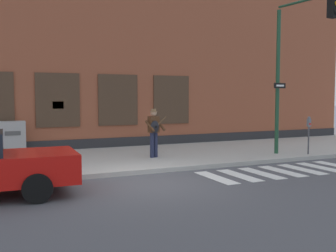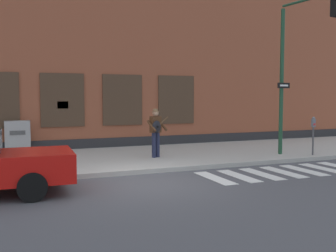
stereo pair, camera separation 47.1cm
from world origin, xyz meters
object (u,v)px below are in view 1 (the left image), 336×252
(busker, at_px, (154,130))
(traffic_light, at_px, (298,50))
(utility_box, at_px, (13,138))
(parking_meter, at_px, (309,129))

(busker, bearing_deg, traffic_light, -21.71)
(traffic_light, height_order, utility_box, traffic_light)
(traffic_light, relative_size, parking_meter, 3.92)
(parking_meter, bearing_deg, utility_box, 155.51)
(traffic_light, bearing_deg, parking_meter, 16.51)
(traffic_light, distance_m, utility_box, 11.08)
(traffic_light, distance_m, parking_meter, 3.02)
(busker, xyz_separation_m, utility_box, (-4.59, 3.00, -0.37))
(traffic_light, bearing_deg, busker, 158.29)
(busker, height_order, traffic_light, traffic_light)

